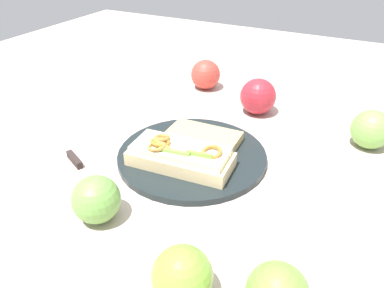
{
  "coord_description": "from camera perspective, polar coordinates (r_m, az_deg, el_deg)",
  "views": [
    {
      "loc": [
        0.28,
        -0.54,
        0.4
      ],
      "look_at": [
        0.0,
        0.0,
        0.03
      ],
      "focal_mm": 35.11,
      "sensor_mm": 36.0,
      "label": 1
    }
  ],
  "objects": [
    {
      "name": "knife",
      "position": [
        0.76,
        -17.88,
        -1.73
      ],
      "size": [
        0.12,
        0.07,
        0.01
      ],
      "rotation": [
        0.0,
        0.0,
        2.68
      ],
      "color": "silver",
      "rests_on": "ground_plane"
    },
    {
      "name": "ground_plane",
      "position": [
        0.73,
        -0.0,
        -2.18
      ],
      "size": [
        2.0,
        2.0,
        0.0
      ],
      "primitive_type": "plane",
      "color": "#C2ADA0",
      "rests_on": "ground"
    },
    {
      "name": "apple_5",
      "position": [
        0.59,
        -14.35,
        -8.14
      ],
      "size": [
        0.09,
        0.09,
        0.07
      ],
      "primitive_type": "sphere",
      "rotation": [
        0.0,
        0.0,
        0.28
      ],
      "color": "#6DA548",
      "rests_on": "ground_plane"
    },
    {
      "name": "bread_slice_side",
      "position": [
        0.75,
        1.34,
        0.98
      ],
      "size": [
        0.15,
        0.09,
        0.02
      ],
      "primitive_type": "cube",
      "rotation": [
        0.0,
        0.0,
        3.18
      ],
      "color": "tan",
      "rests_on": "plate"
    },
    {
      "name": "apple_1",
      "position": [
        0.83,
        25.55,
        2.01
      ],
      "size": [
        0.11,
        0.11,
        0.08
      ],
      "primitive_type": "sphere",
      "rotation": [
        0.0,
        0.0,
        4.04
      ],
      "color": "#77B44D",
      "rests_on": "ground_plane"
    },
    {
      "name": "apple_2",
      "position": [
        1.02,
        2.07,
        10.5
      ],
      "size": [
        0.1,
        0.1,
        0.08
      ],
      "primitive_type": "sphere",
      "rotation": [
        0.0,
        0.0,
        2.0
      ],
      "color": "#C73E33",
      "rests_on": "ground_plane"
    },
    {
      "name": "sandwich",
      "position": [
        0.67,
        -1.57,
        -1.87
      ],
      "size": [
        0.19,
        0.1,
        0.05
      ],
      "rotation": [
        0.0,
        0.0,
        3.22
      ],
      "color": "beige",
      "rests_on": "plate"
    },
    {
      "name": "apple_0",
      "position": [
        0.47,
        -1.49,
        -19.39
      ],
      "size": [
        0.09,
        0.09,
        0.07
      ],
      "primitive_type": "sphere",
      "rotation": [
        0.0,
        0.0,
        0.25
      ],
      "color": "#7CB13A",
      "rests_on": "ground_plane"
    },
    {
      "name": "apple_3",
      "position": [
        0.89,
        9.99,
        7.12
      ],
      "size": [
        0.09,
        0.09,
        0.08
      ],
      "primitive_type": "sphere",
      "rotation": [
        0.0,
        0.0,
        3.19
      ],
      "color": "#B02631",
      "rests_on": "ground_plane"
    },
    {
      "name": "plate",
      "position": [
        0.72,
        -0.0,
        -1.77
      ],
      "size": [
        0.29,
        0.29,
        0.01
      ],
      "primitive_type": "cylinder",
      "color": "black",
      "rests_on": "ground_plane"
    }
  ]
}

